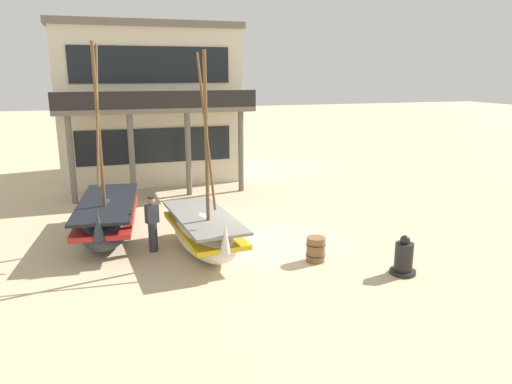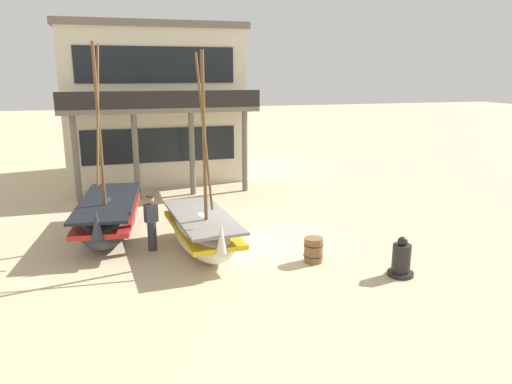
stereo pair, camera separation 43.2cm
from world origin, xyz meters
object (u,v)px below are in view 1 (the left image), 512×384
at_px(fishing_boat_near_left, 108,217).
at_px(capstan_winch, 404,258).
at_px(fishing_boat_centre_large, 204,231).
at_px(wooden_barrel, 316,249).
at_px(fisherman_by_hull, 152,224).
at_px(harbor_building_main, 147,102).

xyz_separation_m(fishing_boat_near_left, capstan_winch, (7.26, -5.29, -0.26)).
distance_m(fishing_boat_centre_large, wooden_barrel, 3.28).
relative_size(fisherman_by_hull, capstan_winch, 1.59).
height_order(fishing_boat_near_left, capstan_winch, fishing_boat_near_left).
relative_size(fishing_boat_centre_large, harbor_building_main, 0.67).
height_order(fishing_boat_near_left, fishing_boat_centre_large, fishing_boat_near_left).
bearing_deg(fisherman_by_hull, fishing_boat_centre_large, -20.86).
bearing_deg(wooden_barrel, fishing_boat_centre_large, 149.62).
bearing_deg(capstan_winch, fishing_boat_centre_large, 145.86).
xyz_separation_m(fishing_boat_near_left, fishing_boat_centre_large, (2.63, -2.15, -0.05)).
height_order(fishing_boat_near_left, wooden_barrel, fishing_boat_near_left).
xyz_separation_m(fishing_boat_near_left, fisherman_by_hull, (1.22, -1.61, 0.15)).
xyz_separation_m(fishing_boat_near_left, harbor_building_main, (2.29, 9.59, 2.99)).
bearing_deg(harbor_building_main, fisherman_by_hull, -95.42).
height_order(capstan_winch, wooden_barrel, capstan_winch).
bearing_deg(fishing_boat_centre_large, capstan_winch, -34.14).
height_order(wooden_barrel, harbor_building_main, harbor_building_main).
bearing_deg(fisherman_by_hull, fishing_boat_near_left, 127.12).
relative_size(fishing_boat_near_left, fisherman_by_hull, 3.56).
xyz_separation_m(fishing_boat_centre_large, capstan_winch, (4.64, -3.14, -0.21)).
bearing_deg(capstan_winch, harbor_building_main, 108.50).
distance_m(fishing_boat_near_left, capstan_winch, 8.99).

